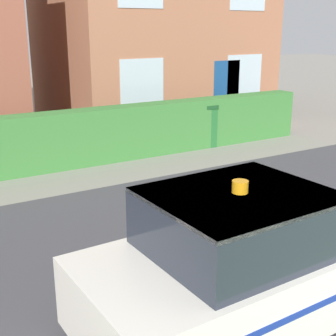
# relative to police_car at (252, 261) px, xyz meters

# --- Properties ---
(road_strip) EXTENTS (28.00, 6.19, 0.01)m
(road_strip) POSITION_rel_police_car_xyz_m (1.24, 1.83, -0.71)
(road_strip) COLOR #424247
(road_strip) RESTS_ON ground
(garden_hedge) EXTENTS (14.03, 0.58, 1.30)m
(garden_hedge) POSITION_rel_police_car_xyz_m (0.08, 6.71, -0.07)
(garden_hedge) COLOR #3D7F38
(garden_hedge) RESTS_ON ground
(police_car) EXTENTS (4.01, 1.81, 1.65)m
(police_car) POSITION_rel_police_car_xyz_m (0.00, 0.00, 0.00)
(police_car) COLOR black
(police_car) RESTS_ON road_strip
(wheelie_bin) EXTENTS (0.64, 0.65, 1.14)m
(wheelie_bin) POSITION_rel_police_car_xyz_m (4.09, 6.71, -0.14)
(wheelie_bin) COLOR #23662D
(wheelie_bin) RESTS_ON ground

